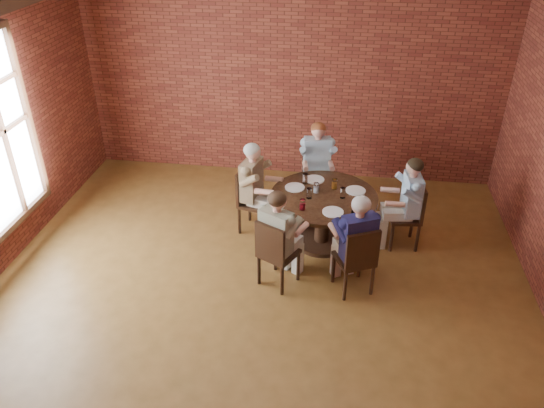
# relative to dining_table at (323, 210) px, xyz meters

# --- Properties ---
(floor) EXTENTS (7.00, 7.00, 0.00)m
(floor) POSITION_rel_dining_table_xyz_m (-0.68, -1.48, -0.53)
(floor) COLOR brown
(floor) RESTS_ON ground
(wall_back) EXTENTS (7.00, 0.00, 7.00)m
(wall_back) POSITION_rel_dining_table_xyz_m (-0.68, 2.02, 1.17)
(wall_back) COLOR brown
(wall_back) RESTS_ON ground
(dining_table) EXTENTS (1.39, 1.39, 0.75)m
(dining_table) POSITION_rel_dining_table_xyz_m (0.00, 0.00, 0.00)
(dining_table) COLOR #331F11
(dining_table) RESTS_ON floor
(chair_a) EXTENTS (0.45, 0.45, 0.90)m
(chair_a) POSITION_rel_dining_table_xyz_m (1.14, 0.15, -0.03)
(chair_a) COLOR #331F11
(chair_a) RESTS_ON floor
(diner_a) EXTENTS (0.66, 0.57, 1.27)m
(diner_a) POSITION_rel_dining_table_xyz_m (1.06, 0.14, 0.11)
(diner_a) COLOR teal
(diner_a) RESTS_ON floor
(chair_b) EXTENTS (0.47, 0.47, 0.92)m
(chair_b) POSITION_rel_dining_table_xyz_m (-0.17, 1.11, -0.03)
(chair_b) COLOR #331F11
(chair_b) RESTS_ON floor
(diner_b) EXTENTS (0.60, 0.69, 1.30)m
(diner_b) POSITION_rel_dining_table_xyz_m (-0.16, 1.03, 0.12)
(diner_b) COLOR #96AEC0
(diner_b) RESTS_ON floor
(chair_c) EXTENTS (0.50, 0.50, 0.92)m
(chair_c) POSITION_rel_dining_table_xyz_m (-1.01, 0.23, -0.03)
(chair_c) COLOR #331F11
(chair_c) RESTS_ON floor
(diner_c) EXTENTS (0.73, 0.64, 1.31)m
(diner_c) POSITION_rel_dining_table_xyz_m (-0.93, 0.21, 0.12)
(diner_c) COLOR brown
(diner_c) RESTS_ON floor
(chair_d) EXTENTS (0.54, 0.54, 0.91)m
(chair_d) POSITION_rel_dining_table_xyz_m (-0.51, -0.95, -0.03)
(chair_d) COLOR #331F11
(chair_d) RESTS_ON floor
(diner_d) EXTENTS (0.72, 0.77, 1.28)m
(diner_d) POSITION_rel_dining_table_xyz_m (-0.47, -0.89, 0.11)
(diner_d) COLOR tan
(diner_d) RESTS_ON floor
(chair_e) EXTENTS (0.54, 0.54, 0.91)m
(chair_e) POSITION_rel_dining_table_xyz_m (0.45, -0.95, -0.03)
(chair_e) COLOR #331F11
(chair_e) RESTS_ON floor
(diner_e) EXTENTS (0.72, 0.77, 1.29)m
(diner_e) POSITION_rel_dining_table_xyz_m (0.42, -0.88, 0.12)
(diner_e) COLOR #1D1C4F
(diner_e) RESTS_ON floor
(plate_a) EXTENTS (0.26, 0.26, 0.01)m
(plate_a) POSITION_rel_dining_table_xyz_m (0.40, 0.17, 0.23)
(plate_a) COLOR white
(plate_a) RESTS_ON dining_table
(plate_b) EXTENTS (0.26, 0.26, 0.01)m
(plate_b) POSITION_rel_dining_table_xyz_m (-0.15, 0.39, 0.23)
(plate_b) COLOR white
(plate_b) RESTS_ON dining_table
(plate_c) EXTENTS (0.26, 0.26, 0.01)m
(plate_c) POSITION_rel_dining_table_xyz_m (-0.39, 0.14, 0.23)
(plate_c) COLOR white
(plate_c) RESTS_ON dining_table
(plate_d) EXTENTS (0.26, 0.26, 0.01)m
(plate_d) POSITION_rel_dining_table_xyz_m (0.13, -0.40, 0.23)
(plate_d) COLOR white
(plate_d) RESTS_ON dining_table
(glass_a) EXTENTS (0.07, 0.07, 0.14)m
(glass_a) POSITION_rel_dining_table_xyz_m (0.24, -0.02, 0.29)
(glass_a) COLOR white
(glass_a) RESTS_ON dining_table
(glass_b) EXTENTS (0.07, 0.07, 0.14)m
(glass_b) POSITION_rel_dining_table_xyz_m (0.12, 0.20, 0.29)
(glass_b) COLOR white
(glass_b) RESTS_ON dining_table
(glass_c) EXTENTS (0.07, 0.07, 0.14)m
(glass_c) POSITION_rel_dining_table_xyz_m (-0.27, 0.29, 0.29)
(glass_c) COLOR white
(glass_c) RESTS_ON dining_table
(glass_d) EXTENTS (0.07, 0.07, 0.14)m
(glass_d) POSITION_rel_dining_table_xyz_m (-0.11, 0.06, 0.29)
(glass_d) COLOR white
(glass_d) RESTS_ON dining_table
(glass_e) EXTENTS (0.07, 0.07, 0.14)m
(glass_e) POSITION_rel_dining_table_xyz_m (-0.19, -0.09, 0.29)
(glass_e) COLOR white
(glass_e) RESTS_ON dining_table
(glass_f) EXTENTS (0.07, 0.07, 0.14)m
(glass_f) POSITION_rel_dining_table_xyz_m (-0.25, -0.38, 0.29)
(glass_f) COLOR white
(glass_f) RESTS_ON dining_table
(smartphone) EXTENTS (0.09, 0.16, 0.01)m
(smartphone) POSITION_rel_dining_table_xyz_m (0.40, -0.32, 0.23)
(smartphone) COLOR black
(smartphone) RESTS_ON dining_table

